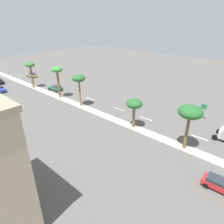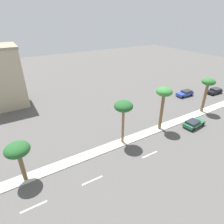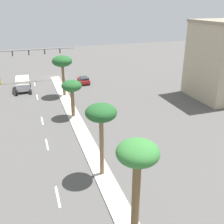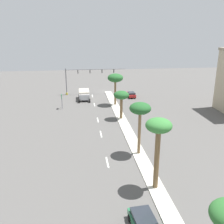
{
  "view_description": "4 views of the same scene",
  "coord_description": "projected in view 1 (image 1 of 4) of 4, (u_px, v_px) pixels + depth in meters",
  "views": [
    {
      "loc": [
        -26.35,
        4.72,
        18.14
      ],
      "look_at": [
        -1.08,
        26.98,
        2.2
      ],
      "focal_mm": 31.73,
      "sensor_mm": 36.0,
      "label": 1
    },
    {
      "loc": [
        20.18,
        23.32,
        18.46
      ],
      "look_at": [
        -3.44,
        37.6,
        3.99
      ],
      "focal_mm": 30.02,
      "sensor_mm": 36.0,
      "label": 2
    },
    {
      "loc": [
        5.76,
        57.58,
        15.45
      ],
      "look_at": [
        -3.33,
        30.49,
        3.35
      ],
      "focal_mm": 41.5,
      "sensor_mm": 36.0,
      "label": 3
    },
    {
      "loc": [
        7.7,
        68.14,
        16.11
      ],
      "look_at": [
        2.76,
        29.91,
        3.75
      ],
      "focal_mm": 40.49,
      "sensor_mm": 36.0,
      "label": 4
    }
  ],
  "objects": [
    {
      "name": "directional_road_sign",
      "position": [
        204.0,
        109.0,
        38.43
      ],
      "size": [
        0.1,
        1.21,
        3.18
      ],
      "color": "gray",
      "rests_on": "ground"
    },
    {
      "name": "palm_tree_mid",
      "position": [
        190.0,
        113.0,
        27.89
      ],
      "size": [
        3.46,
        3.46,
        7.07
      ],
      "color": "brown",
      "rests_on": "median_curb"
    },
    {
      "name": "median_curb",
      "position": [
        55.0,
        96.0,
        51.2
      ],
      "size": [
        1.8,
        95.14,
        0.12
      ],
      "primitive_type": "cube",
      "color": "beige",
      "rests_on": "ground"
    },
    {
      "name": "palm_tree_outboard",
      "position": [
        79.0,
        79.0,
        42.52
      ],
      "size": [
        2.83,
        2.83,
        7.2
      ],
      "color": "olive",
      "rests_on": "median_curb"
    },
    {
      "name": "sedan_blue_mid",
      "position": [
        0.0,
        89.0,
        54.1
      ],
      "size": [
        2.05,
        4.57,
        1.4
      ],
      "color": "#2D47AD",
      "rests_on": "ground"
    },
    {
      "name": "lane_stripe_near",
      "position": [
        119.0,
        109.0,
        43.75
      ],
      "size": [
        0.2,
        2.8,
        0.01
      ],
      "primitive_type": "cube",
      "color": "silver",
      "rests_on": "ground"
    },
    {
      "name": "palm_tree_inboard",
      "position": [
        30.0,
        67.0,
        54.62
      ],
      "size": [
        2.61,
        2.61,
        7.28
      ],
      "color": "brown",
      "rests_on": "median_curb"
    },
    {
      "name": "sedan_green_rear",
      "position": [
        55.0,
        88.0,
        55.07
      ],
      "size": [
        2.33,
        4.45,
        1.31
      ],
      "color": "#287047",
      "rests_on": "ground"
    },
    {
      "name": "ground_plane",
      "position": [
        82.0,
        107.0,
        44.91
      ],
      "size": [
        160.0,
        160.0,
        0.0
      ],
      "primitive_type": "plane",
      "color": "#565451"
    },
    {
      "name": "sedan_tan_front",
      "position": [
        32.0,
        75.0,
        67.53
      ],
      "size": [
        2.27,
        4.22,
        1.42
      ],
      "color": "tan",
      "rests_on": "ground"
    },
    {
      "name": "lane_stripe_center",
      "position": [
        146.0,
        119.0,
        39.58
      ],
      "size": [
        0.2,
        2.8,
        0.01
      ],
      "primitive_type": "cube",
      "color": "silver",
      "rests_on": "ground"
    },
    {
      "name": "palm_tree_front",
      "position": [
        57.0,
        72.0,
        47.22
      ],
      "size": [
        2.68,
        2.68,
        7.81
      ],
      "color": "brown",
      "rests_on": "median_curb"
    },
    {
      "name": "palm_tree_trailing",
      "position": [
        134.0,
        105.0,
        34.53
      ],
      "size": [
        2.88,
        2.88,
        5.38
      ],
      "color": "brown",
      "rests_on": "median_curb"
    },
    {
      "name": "lane_stripe_leading",
      "position": [
        199.0,
        138.0,
        33.27
      ],
      "size": [
        0.2,
        2.8,
        0.01
      ],
      "primitive_type": "cube",
      "color": "silver",
      "rests_on": "ground"
    },
    {
      "name": "lane_stripe_front",
      "position": [
        90.0,
        99.0,
        49.39
      ],
      "size": [
        0.2,
        2.8,
        0.01
      ],
      "primitive_type": "cube",
      "color": "silver",
      "rests_on": "ground"
    },
    {
      "name": "sedan_red_center",
      "position": [
        221.0,
        185.0,
        22.89
      ],
      "size": [
        1.95,
        4.29,
        1.38
      ],
      "color": "red",
      "rests_on": "ground"
    }
  ]
}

